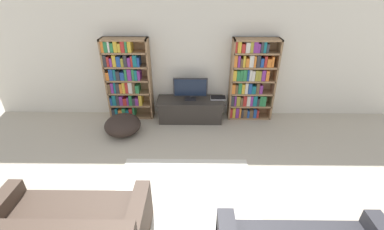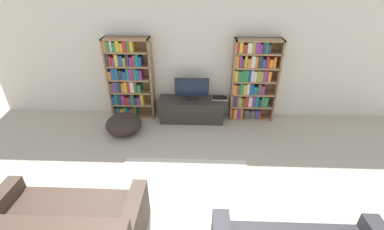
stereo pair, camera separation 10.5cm
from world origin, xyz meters
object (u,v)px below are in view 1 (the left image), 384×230
object	(u,v)px
bookshelf_left	(126,79)
tv_stand	(190,110)
bookshelf_right	(250,80)
television	(190,88)
laptop	(218,98)
beanbag_ottoman	(123,125)

from	to	relation	value
bookshelf_left	tv_stand	world-z (taller)	bookshelf_left
bookshelf_left	bookshelf_right	xyz separation A→B (m)	(2.60, -0.00, -0.01)
bookshelf_left	bookshelf_right	size ratio (longest dim) A/B	1.00
television	laptop	bearing A→B (deg)	6.05
bookshelf_right	laptop	bearing A→B (deg)	-173.85
bookshelf_right	television	world-z (taller)	bookshelf_right
television	bookshelf_right	bearing A→B (deg)	6.11
bookshelf_right	laptop	world-z (taller)	bookshelf_right
laptop	beanbag_ottoman	size ratio (longest dim) A/B	0.46
tv_stand	television	size ratio (longest dim) A/B	2.00
bookshelf_right	laptop	size ratio (longest dim) A/B	5.26
bookshelf_right	laptop	distance (m)	0.76
bookshelf_left	laptop	xyz separation A→B (m)	(1.95, -0.07, -0.39)
bookshelf_left	beanbag_ottoman	world-z (taller)	bookshelf_left
bookshelf_left	tv_stand	bearing A→B (deg)	-6.16
television	beanbag_ottoman	distance (m)	1.56
bookshelf_left	beanbag_ottoman	size ratio (longest dim) A/B	2.45
bookshelf_right	tv_stand	size ratio (longest dim) A/B	1.22
bookshelf_left	tv_stand	xyz separation A→B (m)	(1.35, -0.15, -0.64)
tv_stand	beanbag_ottoman	distance (m)	1.46
bookshelf_right	television	size ratio (longest dim) A/B	2.43
bookshelf_left	bookshelf_right	bearing A→B (deg)	-0.04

